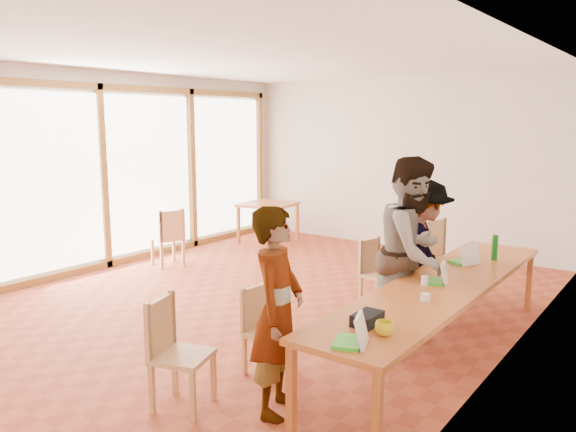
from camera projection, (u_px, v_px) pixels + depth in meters
name	position (u px, v px, depth m)	size (l,w,h in m)	color
ground	(253.00, 303.00, 7.02)	(8.00, 8.00, 0.00)	#A44527
wall_back	(397.00, 164.00, 9.95)	(6.00, 0.10, 3.00)	beige
wall_right	(509.00, 206.00, 5.02)	(0.10, 8.00, 3.00)	beige
window_wall	(103.00, 171.00, 8.50)	(0.10, 8.00, 3.00)	white
ceiling	(251.00, 54.00, 6.52)	(6.00, 8.00, 0.04)	white
communal_table	(442.00, 287.00, 5.27)	(0.80, 4.00, 0.75)	#BD652A
side_table	(268.00, 207.00, 10.38)	(0.90, 0.90, 0.75)	#BD652A
chair_near	(171.00, 340.00, 4.41)	(0.52, 0.52, 0.47)	#E3A371
chair_mid	(263.00, 320.00, 5.03)	(0.40, 0.40, 0.42)	#E3A371
chair_far	(375.00, 265.00, 6.86)	(0.45, 0.45, 0.44)	#E3A371
chair_empty	(440.00, 250.00, 7.21)	(0.57, 0.57, 0.53)	#E3A371
chair_spare	(170.00, 232.00, 8.69)	(0.53, 0.53, 0.48)	#E3A371
person_near	(278.00, 311.00, 4.28)	(0.59, 0.39, 1.63)	gray
person_mid	(413.00, 253.00, 5.54)	(0.93, 0.72, 1.91)	gray
person_far	(424.00, 253.00, 6.18)	(1.05, 0.60, 1.62)	gray
laptop_near	(354.00, 337.00, 3.79)	(0.29, 0.31, 0.21)	green
laptop_mid	(440.00, 277.00, 5.24)	(0.26, 0.28, 0.20)	green
laptop_far	(466.00, 258.00, 5.94)	(0.31, 0.32, 0.22)	green
yellow_mug	(384.00, 328.00, 3.96)	(0.13, 0.13, 0.10)	yellow
green_bottle	(495.00, 247.00, 6.10)	(0.07, 0.07, 0.28)	#137017
clear_glass	(425.00, 280.00, 5.17)	(0.07, 0.07, 0.09)	silver
condiment_cup	(426.00, 297.00, 4.72)	(0.08, 0.08, 0.06)	white
pink_phone	(476.00, 253.00, 6.42)	(0.05, 0.10, 0.01)	#F35869
black_pouch	(367.00, 319.00, 4.17)	(0.16, 0.26, 0.09)	black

